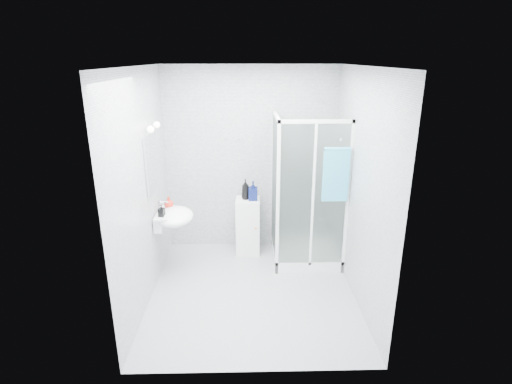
{
  "coord_description": "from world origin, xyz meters",
  "views": [
    {
      "loc": [
        -0.06,
        -4.18,
        2.69
      ],
      "look_at": [
        0.05,
        0.35,
        1.15
      ],
      "focal_mm": 28.0,
      "sensor_mm": 36.0,
      "label": 1
    }
  ],
  "objects_px": {
    "shower_enclosure": "(301,231)",
    "soap_dispenser_orange": "(169,202)",
    "shampoo_bottle_a": "(245,189)",
    "shampoo_bottle_b": "(253,191)",
    "storage_cabinet": "(248,226)",
    "hand_towel": "(336,173)",
    "soap_dispenser_black": "(161,211)",
    "wall_basin": "(173,217)"
  },
  "relations": [
    {
      "from": "soap_dispenser_orange",
      "to": "storage_cabinet",
      "type": "bearing_deg",
      "value": 24.48
    },
    {
      "from": "wall_basin",
      "to": "storage_cabinet",
      "type": "height_order",
      "value": "wall_basin"
    },
    {
      "from": "wall_basin",
      "to": "shampoo_bottle_a",
      "type": "distance_m",
      "value": 1.1
    },
    {
      "from": "shampoo_bottle_b",
      "to": "soap_dispenser_orange",
      "type": "height_order",
      "value": "shampoo_bottle_b"
    },
    {
      "from": "hand_towel",
      "to": "soap_dispenser_orange",
      "type": "distance_m",
      "value": 2.11
    },
    {
      "from": "shower_enclosure",
      "to": "shampoo_bottle_a",
      "type": "bearing_deg",
      "value": 158.48
    },
    {
      "from": "shampoo_bottle_a",
      "to": "storage_cabinet",
      "type": "bearing_deg",
      "value": -30.6
    },
    {
      "from": "shampoo_bottle_b",
      "to": "storage_cabinet",
      "type": "bearing_deg",
      "value": 165.94
    },
    {
      "from": "shower_enclosure",
      "to": "wall_basin",
      "type": "bearing_deg",
      "value": -169.19
    },
    {
      "from": "shower_enclosure",
      "to": "shampoo_bottle_a",
      "type": "distance_m",
      "value": 0.95
    },
    {
      "from": "shower_enclosure",
      "to": "hand_towel",
      "type": "xyz_separation_m",
      "value": [
        0.33,
        -0.4,
        0.93
      ]
    },
    {
      "from": "wall_basin",
      "to": "shampoo_bottle_a",
      "type": "relative_size",
      "value": 1.96
    },
    {
      "from": "shower_enclosure",
      "to": "wall_basin",
      "type": "height_order",
      "value": "shower_enclosure"
    },
    {
      "from": "storage_cabinet",
      "to": "soap_dispenser_black",
      "type": "height_order",
      "value": "soap_dispenser_black"
    },
    {
      "from": "shampoo_bottle_a",
      "to": "soap_dispenser_orange",
      "type": "distance_m",
      "value": 1.08
    },
    {
      "from": "hand_towel",
      "to": "shampoo_bottle_a",
      "type": "bearing_deg",
      "value": 147.27
    },
    {
      "from": "shampoo_bottle_b",
      "to": "soap_dispenser_black",
      "type": "height_order",
      "value": "shampoo_bottle_b"
    },
    {
      "from": "storage_cabinet",
      "to": "shampoo_bottle_b",
      "type": "bearing_deg",
      "value": -11.63
    },
    {
      "from": "shower_enclosure",
      "to": "soap_dispenser_orange",
      "type": "bearing_deg",
      "value": -174.01
    },
    {
      "from": "wall_basin",
      "to": "shower_enclosure",
      "type": "bearing_deg",
      "value": 10.81
    },
    {
      "from": "shampoo_bottle_b",
      "to": "wall_basin",
      "type": "bearing_deg",
      "value": -150.44
    },
    {
      "from": "shower_enclosure",
      "to": "soap_dispenser_black",
      "type": "height_order",
      "value": "shower_enclosure"
    },
    {
      "from": "shower_enclosure",
      "to": "shampoo_bottle_a",
      "type": "relative_size",
      "value": 7.01
    },
    {
      "from": "shampoo_bottle_b",
      "to": "soap_dispenser_orange",
      "type": "bearing_deg",
      "value": -157.85
    },
    {
      "from": "shampoo_bottle_a",
      "to": "shower_enclosure",
      "type": "bearing_deg",
      "value": -21.52
    },
    {
      "from": "shower_enclosure",
      "to": "shampoo_bottle_b",
      "type": "xyz_separation_m",
      "value": [
        -0.64,
        0.26,
        0.49
      ]
    },
    {
      "from": "shampoo_bottle_b",
      "to": "soap_dispenser_orange",
      "type": "distance_m",
      "value": 1.16
    },
    {
      "from": "shower_enclosure",
      "to": "hand_towel",
      "type": "distance_m",
      "value": 1.06
    },
    {
      "from": "shampoo_bottle_a",
      "to": "soap_dispenser_black",
      "type": "height_order",
      "value": "shampoo_bottle_a"
    },
    {
      "from": "shampoo_bottle_a",
      "to": "shampoo_bottle_b",
      "type": "relative_size",
      "value": 1.07
    },
    {
      "from": "shampoo_bottle_a",
      "to": "soap_dispenser_black",
      "type": "xyz_separation_m",
      "value": [
        -1.01,
        -0.76,
        -0.01
      ]
    },
    {
      "from": "storage_cabinet",
      "to": "soap_dispenser_black",
      "type": "bearing_deg",
      "value": -142.26
    },
    {
      "from": "storage_cabinet",
      "to": "soap_dispenser_black",
      "type": "relative_size",
      "value": 5.29
    },
    {
      "from": "shampoo_bottle_b",
      "to": "soap_dispenser_black",
      "type": "bearing_deg",
      "value": -147.18
    },
    {
      "from": "storage_cabinet",
      "to": "soap_dispenser_black",
      "type": "xyz_separation_m",
      "value": [
        -1.04,
        -0.74,
        0.54
      ]
    },
    {
      "from": "wall_basin",
      "to": "shampoo_bottle_a",
      "type": "xyz_separation_m",
      "value": [
        0.91,
        0.61,
        0.15
      ]
    },
    {
      "from": "wall_basin",
      "to": "soap_dispenser_orange",
      "type": "bearing_deg",
      "value": 115.37
    },
    {
      "from": "shampoo_bottle_b",
      "to": "soap_dispenser_orange",
      "type": "xyz_separation_m",
      "value": [
        -1.08,
        -0.44,
        -0.0
      ]
    },
    {
      "from": "wall_basin",
      "to": "shampoo_bottle_b",
      "type": "distance_m",
      "value": 1.17
    },
    {
      "from": "wall_basin",
      "to": "shampoo_bottle_b",
      "type": "bearing_deg",
      "value": 29.56
    },
    {
      "from": "storage_cabinet",
      "to": "soap_dispenser_orange",
      "type": "height_order",
      "value": "soap_dispenser_orange"
    },
    {
      "from": "shampoo_bottle_b",
      "to": "soap_dispenser_black",
      "type": "xyz_separation_m",
      "value": [
        -1.11,
        -0.72,
        -0.0
      ]
    }
  ]
}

